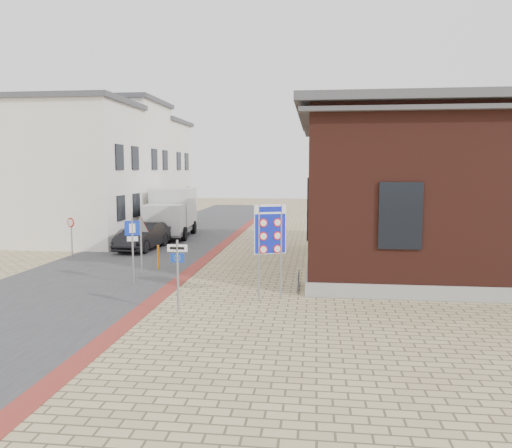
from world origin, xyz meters
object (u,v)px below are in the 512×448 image
at_px(sedan, 143,236).
at_px(bollard, 158,257).
at_px(border_sign, 270,231).
at_px(parking_sign, 133,240).
at_px(box_truck, 172,212).
at_px(essen_sign, 178,266).

relative_size(sedan, bollard, 4.19).
bearing_deg(sedan, bollard, -59.74).
relative_size(border_sign, parking_sign, 1.27).
bearing_deg(border_sign, parking_sign, 141.20).
relative_size(border_sign, bollard, 3.00).
bearing_deg(box_truck, parking_sign, -84.20).
height_order(sedan, parking_sign, parking_sign).
bearing_deg(bollard, box_truck, 103.19).
bearing_deg(box_truck, border_sign, -67.20).
bearing_deg(bollard, border_sign, -40.53).
bearing_deg(border_sign, bollard, 116.62).
height_order(parking_sign, bollard, parking_sign).
distance_m(border_sign, parking_sign, 5.51).
bearing_deg(essen_sign, box_truck, 106.44).
xyz_separation_m(parking_sign, bollard, (-0.00, 3.00, -1.17)).
bearing_deg(parking_sign, essen_sign, -73.11).
height_order(essen_sign, parking_sign, parking_sign).
distance_m(sedan, bollard, 5.76).
relative_size(sedan, border_sign, 1.39).
xyz_separation_m(sedan, essen_sign, (5.23, -11.68, 0.73)).
relative_size(box_truck, bollard, 5.77).
bearing_deg(essen_sign, sedan, 113.65).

